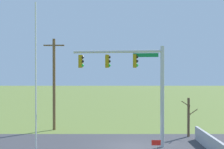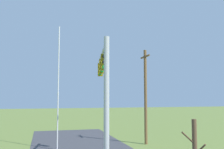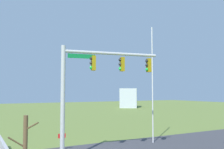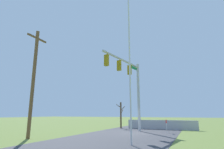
{
  "view_description": "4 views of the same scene",
  "coord_description": "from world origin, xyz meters",
  "px_view_note": "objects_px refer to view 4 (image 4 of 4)",
  "views": [
    {
      "loc": [
        -1.37,
        -19.72,
        5.45
      ],
      "look_at": [
        -1.45,
        0.99,
        5.15
      ],
      "focal_mm": 44.58,
      "sensor_mm": 36.0,
      "label": 1
    },
    {
      "loc": [
        14.51,
        -3.13,
        4.14
      ],
      "look_at": [
        -0.58,
        0.98,
        5.51
      ],
      "focal_mm": 40.89,
      "sensor_mm": 36.0,
      "label": 2
    },
    {
      "loc": [
        7.06,
        15.06,
        4.3
      ],
      "look_at": [
        -0.68,
        1.05,
        5.37
      ],
      "focal_mm": 40.18,
      "sensor_mm": 36.0,
      "label": 3
    },
    {
      "loc": [
        -16.7,
        -5.36,
        1.77
      ],
      "look_at": [
        -2.06,
        1.17,
        5.26
      ],
      "focal_mm": 28.95,
      "sensor_mm": 36.0,
      "label": 4
    }
  ],
  "objects_px": {
    "bare_tree": "(121,115)",
    "open_sign": "(166,123)",
    "utility_pole": "(33,80)",
    "signal_mast": "(130,80)",
    "flagpole": "(130,63)"
  },
  "relations": [
    {
      "from": "signal_mast",
      "to": "bare_tree",
      "type": "bearing_deg",
      "value": 31.5
    },
    {
      "from": "bare_tree",
      "to": "utility_pole",
      "type": "bearing_deg",
      "value": 166.98
    },
    {
      "from": "flagpole",
      "to": "utility_pole",
      "type": "height_order",
      "value": "flagpole"
    },
    {
      "from": "signal_mast",
      "to": "bare_tree",
      "type": "distance_m",
      "value": 6.37
    },
    {
      "from": "utility_pole",
      "to": "bare_tree",
      "type": "bearing_deg",
      "value": -13.02
    },
    {
      "from": "signal_mast",
      "to": "open_sign",
      "type": "height_order",
      "value": "signal_mast"
    },
    {
      "from": "utility_pole",
      "to": "bare_tree",
      "type": "distance_m",
      "value": 12.23
    },
    {
      "from": "bare_tree",
      "to": "open_sign",
      "type": "xyz_separation_m",
      "value": [
        -3.62,
        -5.97,
        -0.76
      ]
    },
    {
      "from": "signal_mast",
      "to": "utility_pole",
      "type": "bearing_deg",
      "value": 142.01
    },
    {
      "from": "signal_mast",
      "to": "utility_pole",
      "type": "distance_m",
      "value": 8.96
    },
    {
      "from": "signal_mast",
      "to": "flagpole",
      "type": "height_order",
      "value": "flagpole"
    },
    {
      "from": "utility_pole",
      "to": "open_sign",
      "type": "height_order",
      "value": "utility_pole"
    },
    {
      "from": "flagpole",
      "to": "utility_pole",
      "type": "relative_size",
      "value": 1.18
    },
    {
      "from": "signal_mast",
      "to": "utility_pole",
      "type": "xyz_separation_m",
      "value": [
        -7.04,
        5.5,
        -0.74
      ]
    },
    {
      "from": "bare_tree",
      "to": "flagpole",
      "type": "bearing_deg",
      "value": -155.97
    }
  ]
}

